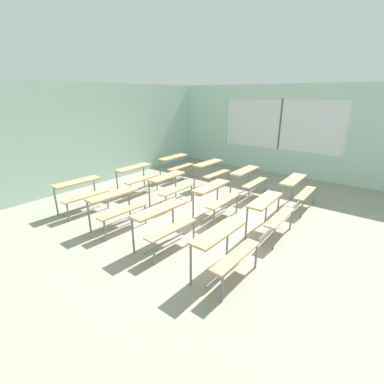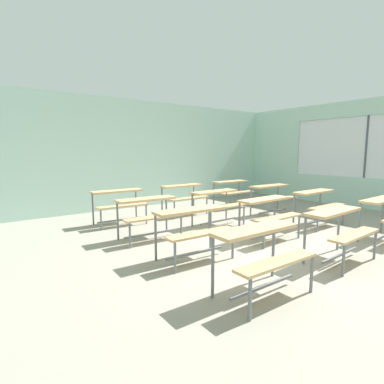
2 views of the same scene
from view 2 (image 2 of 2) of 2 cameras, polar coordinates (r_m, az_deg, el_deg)
name	(u,v)px [view 2 (image 2 of 2)]	position (r m, az deg, el deg)	size (l,w,h in m)	color
ground	(255,247)	(5.29, 11.99, -10.21)	(10.00, 9.00, 0.05)	gray
wall_back	(135,154)	(8.68, -10.73, 7.07)	(10.00, 0.12, 3.00)	silver
desk_bench_r0c0	(262,246)	(3.43, 13.25, -9.91)	(1.11, 0.61, 0.74)	tan
desk_bench_r0c1	(340,223)	(4.83, 26.38, -5.37)	(1.12, 0.63, 0.74)	tan
desk_bench_r1c0	(194,222)	(4.41, 0.34, -5.74)	(1.13, 0.64, 0.74)	tan
desk_bench_r1c1	(269,209)	(5.57, 14.46, -3.12)	(1.11, 0.61, 0.74)	tan
desk_bench_r1c2	(318,200)	(6.96, 22.94, -1.33)	(1.10, 0.59, 0.74)	tan
desk_bench_r2c0	(149,209)	(5.47, -8.21, -3.14)	(1.12, 0.64, 0.74)	tan
desk_bench_r2c1	(218,200)	(6.43, 4.93, -1.44)	(1.11, 0.61, 0.74)	tan
desk_bench_r2c2	(273,193)	(7.73, 15.11, -0.11)	(1.12, 0.63, 0.74)	tan
desk_bench_r3c0	(119,199)	(6.70, -13.74, -1.27)	(1.13, 0.64, 0.74)	tan
desk_bench_r3c1	(184,192)	(7.52, -1.53, -0.06)	(1.11, 0.61, 0.74)	tan
desk_bench_r3c2	(233,187)	(8.61, 7.77, 0.87)	(1.10, 0.59, 0.74)	tan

